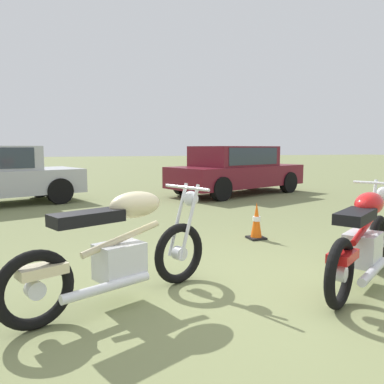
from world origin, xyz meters
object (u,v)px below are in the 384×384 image
motorcycle_red (363,239)px  car_burgundy (236,168)px  traffic_cone (256,222)px  motorcycle_cream (120,249)px

motorcycle_red → car_burgundy: (2.12, 7.25, 0.32)m
motorcycle_red → traffic_cone: 2.09m
car_burgundy → traffic_cone: 5.63m
motorcycle_red → traffic_cone: motorcycle_red is taller
motorcycle_red → car_burgundy: car_burgundy is taller
motorcycle_red → traffic_cone: bearing=59.1°
motorcycle_cream → motorcycle_red: (2.35, -0.39, -0.02)m
motorcycle_red → traffic_cone: size_ratio=3.04×
car_burgundy → traffic_cone: (-2.17, -5.17, -0.54)m
traffic_cone → car_burgundy: bearing=67.2°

